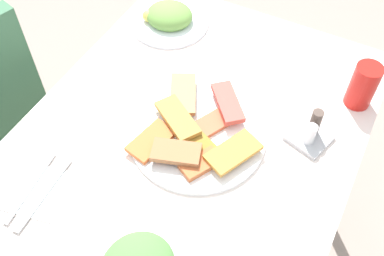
{
  "coord_description": "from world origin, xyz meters",
  "views": [
    {
      "loc": [
        -0.58,
        -0.31,
        1.61
      ],
      "look_at": [
        0.0,
        -0.01,
        0.77
      ],
      "focal_mm": 42.02,
      "sensor_mm": 36.0,
      "label": 1
    }
  ],
  "objects_px": {
    "salad_plate_greens": "(169,18)",
    "paper_napkin": "(37,191)",
    "soda_can": "(363,86)",
    "condiment_caddy": "(311,133)",
    "dining_table": "(188,156)",
    "pide_platter": "(197,133)",
    "spoon": "(30,187)",
    "fork": "(43,193)"
  },
  "relations": [
    {
      "from": "salad_plate_greens",
      "to": "paper_napkin",
      "type": "distance_m",
      "value": 0.64
    },
    {
      "from": "soda_can",
      "to": "condiment_caddy",
      "type": "distance_m",
      "value": 0.19
    },
    {
      "from": "salad_plate_greens",
      "to": "dining_table",
      "type": "bearing_deg",
      "value": -144.3
    },
    {
      "from": "dining_table",
      "to": "salad_plate_greens",
      "type": "bearing_deg",
      "value": 35.7
    },
    {
      "from": "pide_platter",
      "to": "paper_napkin",
      "type": "relative_size",
      "value": 2.6
    },
    {
      "from": "dining_table",
      "to": "spoon",
      "type": "xyz_separation_m",
      "value": [
        -0.29,
        0.24,
        0.1
      ]
    },
    {
      "from": "pide_platter",
      "to": "condiment_caddy",
      "type": "bearing_deg",
      "value": -63.92
    },
    {
      "from": "fork",
      "to": "condiment_caddy",
      "type": "height_order",
      "value": "condiment_caddy"
    },
    {
      "from": "pide_platter",
      "to": "fork",
      "type": "xyz_separation_m",
      "value": [
        -0.3,
        0.23,
        -0.01
      ]
    },
    {
      "from": "spoon",
      "to": "soda_can",
      "type": "bearing_deg",
      "value": -51.41
    },
    {
      "from": "dining_table",
      "to": "condiment_caddy",
      "type": "distance_m",
      "value": 0.31
    },
    {
      "from": "paper_napkin",
      "to": "spoon",
      "type": "xyz_separation_m",
      "value": [
        0.0,
        0.02,
        0.0
      ]
    },
    {
      "from": "condiment_caddy",
      "to": "dining_table",
      "type": "bearing_deg",
      "value": 115.32
    },
    {
      "from": "dining_table",
      "to": "fork",
      "type": "height_order",
      "value": "fork"
    },
    {
      "from": "pide_platter",
      "to": "paper_napkin",
      "type": "xyz_separation_m",
      "value": [
        -0.3,
        0.24,
        -0.01
      ]
    },
    {
      "from": "condiment_caddy",
      "to": "spoon",
      "type": "bearing_deg",
      "value": 129.61
    },
    {
      "from": "fork",
      "to": "spoon",
      "type": "relative_size",
      "value": 1.03
    },
    {
      "from": "pide_platter",
      "to": "paper_napkin",
      "type": "bearing_deg",
      "value": 140.85
    },
    {
      "from": "paper_napkin",
      "to": "spoon",
      "type": "bearing_deg",
      "value": 90.0
    },
    {
      "from": "fork",
      "to": "condiment_caddy",
      "type": "relative_size",
      "value": 1.79
    },
    {
      "from": "fork",
      "to": "dining_table",
      "type": "bearing_deg",
      "value": -38.74
    },
    {
      "from": "fork",
      "to": "condiment_caddy",
      "type": "bearing_deg",
      "value": -52.05
    },
    {
      "from": "salad_plate_greens",
      "to": "paper_napkin",
      "type": "relative_size",
      "value": 1.83
    },
    {
      "from": "pide_platter",
      "to": "soda_can",
      "type": "xyz_separation_m",
      "value": [
        0.29,
        -0.31,
        0.05
      ]
    },
    {
      "from": "soda_can",
      "to": "salad_plate_greens",
      "type": "bearing_deg",
      "value": 85.0
    },
    {
      "from": "salad_plate_greens",
      "to": "spoon",
      "type": "relative_size",
      "value": 1.22
    },
    {
      "from": "paper_napkin",
      "to": "fork",
      "type": "bearing_deg",
      "value": -90.0
    },
    {
      "from": "dining_table",
      "to": "spoon",
      "type": "relative_size",
      "value": 5.4
    },
    {
      "from": "dining_table",
      "to": "pide_platter",
      "type": "distance_m",
      "value": 0.11
    },
    {
      "from": "salad_plate_greens",
      "to": "condiment_caddy",
      "type": "height_order",
      "value": "condiment_caddy"
    },
    {
      "from": "soda_can",
      "to": "condiment_caddy",
      "type": "bearing_deg",
      "value": 158.02
    },
    {
      "from": "dining_table",
      "to": "soda_can",
      "type": "height_order",
      "value": "soda_can"
    },
    {
      "from": "soda_can",
      "to": "paper_napkin",
      "type": "relative_size",
      "value": 0.95
    },
    {
      "from": "dining_table",
      "to": "condiment_caddy",
      "type": "height_order",
      "value": "condiment_caddy"
    },
    {
      "from": "soda_can",
      "to": "pide_platter",
      "type": "bearing_deg",
      "value": 132.82
    },
    {
      "from": "dining_table",
      "to": "spoon",
      "type": "height_order",
      "value": "spoon"
    },
    {
      "from": "salad_plate_greens",
      "to": "condiment_caddy",
      "type": "distance_m",
      "value": 0.56
    },
    {
      "from": "soda_can",
      "to": "paper_napkin",
      "type": "height_order",
      "value": "soda_can"
    },
    {
      "from": "soda_can",
      "to": "dining_table",
      "type": "bearing_deg",
      "value": 131.58
    },
    {
      "from": "salad_plate_greens",
      "to": "spoon",
      "type": "distance_m",
      "value": 0.64
    },
    {
      "from": "salad_plate_greens",
      "to": "fork",
      "type": "height_order",
      "value": "salad_plate_greens"
    },
    {
      "from": "salad_plate_greens",
      "to": "fork",
      "type": "distance_m",
      "value": 0.64
    }
  ]
}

